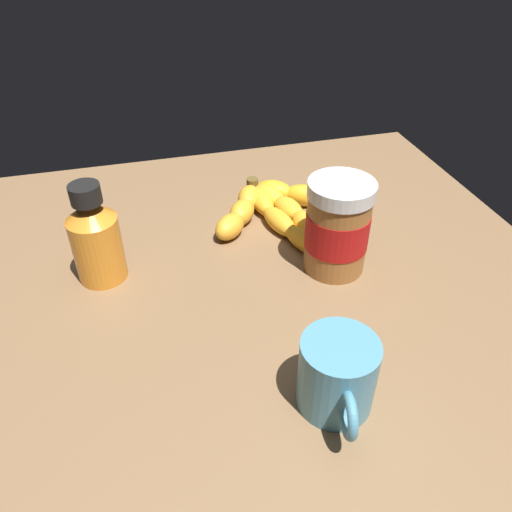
# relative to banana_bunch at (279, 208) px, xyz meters

# --- Properties ---
(ground_plane) EXTENTS (0.88, 0.78, 0.04)m
(ground_plane) POSITION_rel_banana_bunch_xyz_m (0.09, 0.13, -0.04)
(ground_plane) COLOR brown
(banana_bunch) EXTENTS (0.26, 0.23, 0.04)m
(banana_bunch) POSITION_rel_banana_bunch_xyz_m (0.00, 0.00, 0.00)
(banana_bunch) COLOR gold
(banana_bunch) RESTS_ON ground_plane
(peanut_butter_jar) EXTENTS (0.09, 0.09, 0.13)m
(peanut_butter_jar) POSITION_rel_banana_bunch_xyz_m (-0.04, 0.14, 0.05)
(peanut_butter_jar) COLOR #9E602D
(peanut_butter_jar) RESTS_ON ground_plane
(honey_bottle) EXTENTS (0.07, 0.07, 0.14)m
(honey_bottle) POSITION_rel_banana_bunch_xyz_m (0.28, 0.08, 0.05)
(honey_bottle) COLOR orange
(honey_bottle) RESTS_ON ground_plane
(coffee_mug) EXTENTS (0.08, 0.11, 0.08)m
(coffee_mug) POSITION_rel_banana_bunch_xyz_m (0.05, 0.36, 0.02)
(coffee_mug) COLOR teal
(coffee_mug) RESTS_ON ground_plane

